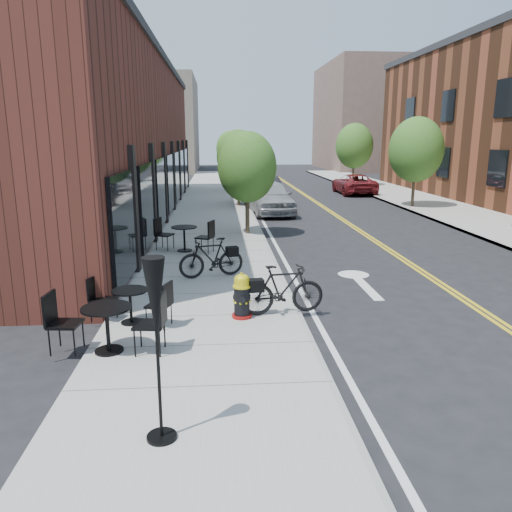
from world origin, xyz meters
name	(u,v)px	position (x,y,z in m)	size (l,w,h in m)	color
ground	(301,318)	(0.00, 0.00, 0.00)	(120.00, 120.00, 0.00)	black
sidewalk_near	(211,230)	(-2.00, 10.00, 0.06)	(4.00, 70.00, 0.12)	#9E9B93
sidewalk_far	(499,226)	(10.00, 10.00, 0.06)	(4.00, 70.00, 0.12)	#9E9B93
building_near	(112,142)	(-6.50, 14.00, 3.50)	(5.00, 28.00, 7.00)	#451E16
bg_building_left	(160,125)	(-8.00, 48.00, 5.00)	(8.00, 14.00, 10.00)	#726656
bg_building_right	(367,117)	(16.00, 50.00, 6.00)	(10.00, 16.00, 12.00)	brown
tree_near_a	(247,167)	(-0.60, 9.00, 2.60)	(2.20, 2.20, 3.81)	#382B1E
tree_near_b	(238,156)	(-0.60, 17.00, 2.71)	(2.30, 2.30, 3.98)	#382B1E
tree_near_c	(234,155)	(-0.60, 25.00, 2.53)	(2.10, 2.10, 3.67)	#382B1E
tree_near_d	(231,148)	(-0.60, 33.00, 2.79)	(2.40, 2.40, 4.11)	#382B1E
tree_far_b	(416,150)	(8.60, 16.00, 3.06)	(2.80, 2.80, 4.62)	#382B1E
tree_far_c	(354,146)	(8.60, 28.00, 3.06)	(2.80, 2.80, 4.62)	#382B1E
fire_hydrant	(242,296)	(-1.25, -0.15, 0.56)	(0.49, 0.49, 0.94)	maroon
bicycle_left	(211,258)	(-1.90, 2.93, 0.64)	(0.49, 1.72, 1.03)	black
bicycle_right	(283,289)	(-0.39, 0.00, 0.64)	(0.49, 1.74, 1.04)	black
bistro_set_a	(130,301)	(-3.44, -0.30, 0.57)	(1.68, 0.96, 0.89)	black
bistro_set_b	(107,323)	(-3.60, -1.65, 0.64)	(1.96, 0.91, 1.04)	black
bistro_set_c	(184,235)	(-2.80, 6.06, 0.64)	(1.95, 1.18, 1.03)	black
patio_umbrella	(156,312)	(-2.43, -4.28, 1.75)	(0.37, 0.37, 2.27)	black
parked_car_a	(270,197)	(0.84, 14.74, 0.82)	(1.94, 4.82, 1.64)	#989B9F
parked_car_b	(263,191)	(0.80, 17.72, 0.80)	(1.70, 4.88, 1.61)	black
parked_car_c	(254,180)	(0.80, 25.34, 0.77)	(2.15, 5.28, 1.53)	#A1A1A5
parked_car_far	(354,184)	(7.35, 23.11, 0.66)	(2.20, 4.76, 1.32)	maroon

